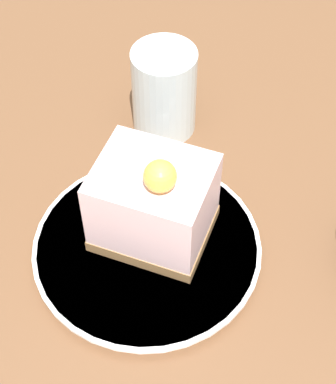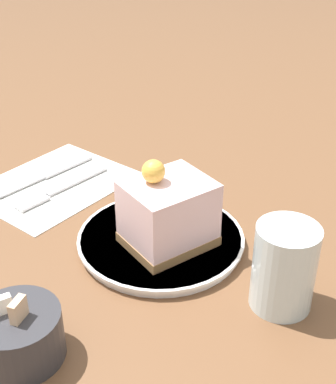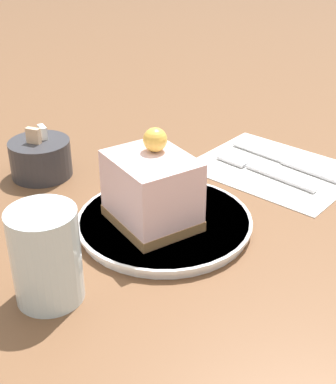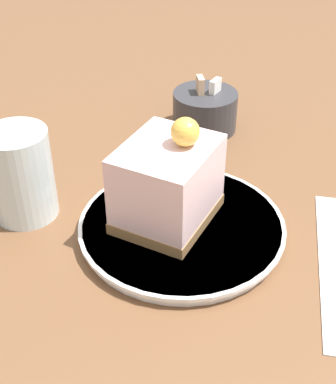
{
  "view_description": "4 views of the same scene",
  "coord_description": "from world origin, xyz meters",
  "px_view_note": "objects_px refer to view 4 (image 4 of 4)",
  "views": [
    {
      "loc": [
        0.33,
        -0.0,
        0.5
      ],
      "look_at": [
        -0.02,
        -0.02,
        0.07
      ],
      "focal_mm": 60.0,
      "sensor_mm": 36.0,
      "label": 1
    },
    {
      "loc": [
        -0.34,
        0.41,
        0.41
      ],
      "look_at": [
        0.0,
        -0.05,
        0.07
      ],
      "focal_mm": 50.0,
      "sensor_mm": 36.0,
      "label": 2
    },
    {
      "loc": [
        -0.43,
        -0.38,
        0.35
      ],
      "look_at": [
        -0.01,
        -0.05,
        0.06
      ],
      "focal_mm": 50.0,
      "sensor_mm": 36.0,
      "label": 3
    },
    {
      "loc": [
        0.05,
        -0.46,
        0.36
      ],
      "look_at": [
        -0.01,
        -0.04,
        0.06
      ],
      "focal_mm": 50.0,
      "sensor_mm": 36.0,
      "label": 4
    }
  ],
  "objects_px": {
    "drinking_glass": "(21,174)",
    "plate": "(179,227)",
    "cake_slice": "(168,183)",
    "sugar_bowl": "(207,111)"
  },
  "relations": [
    {
      "from": "drinking_glass",
      "to": "plate",
      "type": "bearing_deg",
      "value": -2.92
    },
    {
      "from": "sugar_bowl",
      "to": "plate",
      "type": "bearing_deg",
      "value": -91.64
    },
    {
      "from": "cake_slice",
      "to": "sugar_bowl",
      "type": "height_order",
      "value": "cake_slice"
    },
    {
      "from": "cake_slice",
      "to": "sugar_bowl",
      "type": "xyz_separation_m",
      "value": [
        0.02,
        0.22,
        -0.03
      ]
    },
    {
      "from": "cake_slice",
      "to": "plate",
      "type": "bearing_deg",
      "value": -7.58
    },
    {
      "from": "plate",
      "to": "cake_slice",
      "type": "xyz_separation_m",
      "value": [
        -0.01,
        0.01,
        0.05
      ]
    },
    {
      "from": "plate",
      "to": "drinking_glass",
      "type": "height_order",
      "value": "drinking_glass"
    },
    {
      "from": "cake_slice",
      "to": "drinking_glass",
      "type": "bearing_deg",
      "value": -162.66
    },
    {
      "from": "cake_slice",
      "to": "drinking_glass",
      "type": "distance_m",
      "value": 0.16
    },
    {
      "from": "plate",
      "to": "cake_slice",
      "type": "distance_m",
      "value": 0.05
    }
  ]
}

